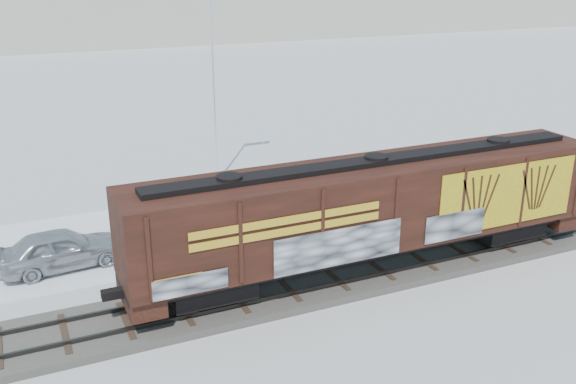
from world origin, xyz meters
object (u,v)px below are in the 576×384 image
hopper_railcar (374,207)px  car_silver (61,249)px  car_dark (330,205)px  flagpole (216,103)px  car_white (352,195)px

hopper_railcar → car_silver: hopper_railcar is taller
car_dark → flagpole: bearing=5.4°
hopper_railcar → flagpole: 13.69m
car_silver → car_dark: car_silver is taller
hopper_railcar → flagpole: bearing=98.0°
hopper_railcar → car_white: size_ratio=4.64×
flagpole → car_silver: flagpole is taller
car_silver → car_white: 14.13m
hopper_railcar → car_silver: bearing=153.2°
flagpole → car_silver: size_ratio=2.49×
car_silver → car_white: bearing=-91.4°
car_dark → hopper_railcar: bearing=149.6°
hopper_railcar → car_silver: size_ratio=3.99×
car_silver → car_white: size_ratio=1.16×
car_silver → car_white: (14.09, 0.98, -0.14)m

